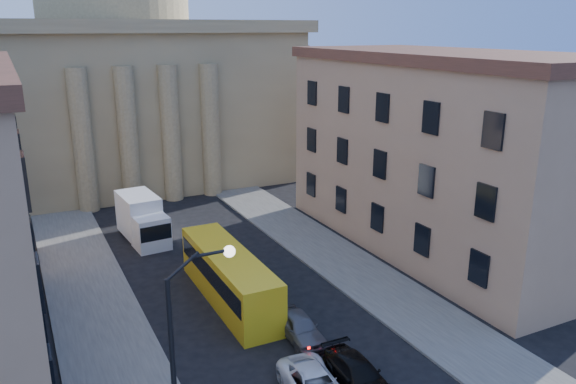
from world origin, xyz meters
The scene contains 10 objects.
sidewalk_left centered at (-8.50, 18.00, 0.07)m, with size 5.00×60.00×0.15m, color #524F4B.
sidewalk_right centered at (8.50, 18.00, 0.07)m, with size 5.00×60.00×0.15m, color #524F4B.
church centered at (0.00, 55.47, 11.88)m, with size 68.02×28.76×36.60m.
building_right centered at (17.00, 22.00, 7.42)m, with size 11.60×26.60×14.70m.
street_lamp centered at (-6.97, 8.00, 5.29)m, with size 2.62×0.44×8.83m.
car_right_mid centered at (1.50, 9.33, 0.66)m, with size 1.85×4.54×1.32m, color black.
car_right_far centered at (1.01, 14.30, 0.72)m, with size 1.69×4.20×1.43m, color #54545A.
car_right_distant centered at (0.80, 28.13, 0.70)m, with size 1.48×4.24×1.40m, color black.
city_bus centered at (-0.80, 20.23, 1.69)m, with size 2.64×11.18×3.15m.
box_truck centered at (-3.22, 33.04, 1.67)m, with size 3.03×6.61×3.53m.
Camera 1 is at (-11.67, -9.64, 16.31)m, focal length 35.00 mm.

